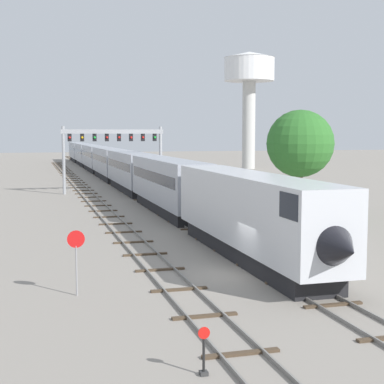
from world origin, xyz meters
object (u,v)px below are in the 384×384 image
at_px(trackside_tree_left, 300,144).
at_px(switch_stand, 204,358).
at_px(signal_gantry, 113,144).
at_px(passenger_train, 108,162).
at_px(stop_sign, 76,253).
at_px(water_tower, 249,76).

bearing_deg(trackside_tree_left, switch_stand, -120.52).
height_order(signal_gantry, trackside_tree_left, trackside_tree_left).
bearing_deg(signal_gantry, switch_stand, -95.18).
height_order(passenger_train, stop_sign, passenger_train).
bearing_deg(signal_gantry, stop_sign, -100.00).
distance_m(switch_stand, trackside_tree_left, 34.12).
distance_m(signal_gantry, switch_stand, 54.03).
height_order(signal_gantry, stop_sign, signal_gantry).
xyz_separation_m(signal_gantry, switch_stand, (-4.85, -53.54, -5.36)).
xyz_separation_m(signal_gantry, water_tower, (33.10, 41.52, 12.54)).
relative_size(passenger_train, water_tower, 6.07).
xyz_separation_m(switch_stand, stop_sign, (-2.90, 9.60, 1.35)).
xyz_separation_m(stop_sign, trackside_tree_left, (19.99, 19.39, 4.32)).
xyz_separation_m(water_tower, stop_sign, (-40.85, -85.47, -16.54)).
relative_size(stop_sign, trackside_tree_left, 0.32).
relative_size(signal_gantry, stop_sign, 4.20).
distance_m(stop_sign, trackside_tree_left, 28.18).
relative_size(signal_gantry, trackside_tree_left, 1.34).
xyz_separation_m(passenger_train, switch_stand, (-7.10, -75.48, -2.09)).
distance_m(water_tower, trackside_tree_left, 70.36).
height_order(stop_sign, trackside_tree_left, trackside_tree_left).
distance_m(switch_stand, stop_sign, 10.11).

